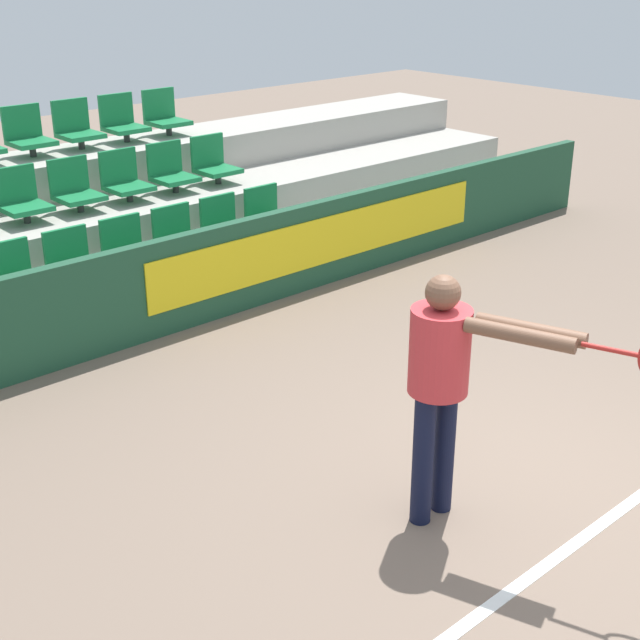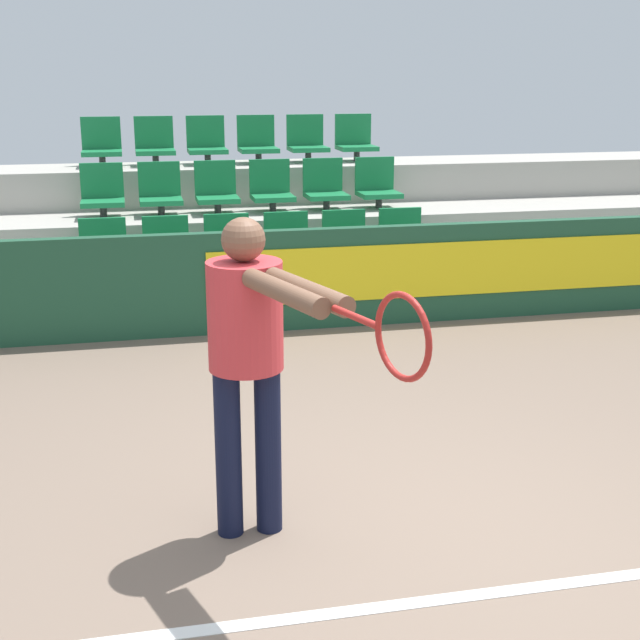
{
  "view_description": "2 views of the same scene",
  "coord_description": "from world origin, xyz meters",
  "px_view_note": "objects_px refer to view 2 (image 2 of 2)",
  "views": [
    {
      "loc": [
        -4.33,
        -2.72,
        3.31
      ],
      "look_at": [
        -0.28,
        1.76,
        0.75
      ],
      "focal_mm": 50.0,
      "sensor_mm": 36.0,
      "label": 1
    },
    {
      "loc": [
        -1.19,
        -3.73,
        2.26
      ],
      "look_at": [
        0.04,
        1.91,
        0.61
      ],
      "focal_mm": 50.0,
      "sensor_mm": 36.0,
      "label": 2
    }
  ],
  "objects_px": {
    "stadium_chair_3": "(288,245)",
    "stadium_chair_8": "(217,191)",
    "stadium_chair_10": "(325,188)",
    "stadium_chair_14": "(207,144)",
    "stadium_chair_7": "(160,193)",
    "stadium_chair_2": "(228,247)",
    "stadium_chair_4": "(346,243)",
    "stadium_chair_17": "(355,141)",
    "stadium_chair_5": "(403,240)",
    "tennis_player": "(252,344)",
    "stadium_chair_12": "(102,145)",
    "stadium_chair_11": "(377,186)",
    "stadium_chair_15": "(257,143)",
    "stadium_chair_13": "(155,144)",
    "stadium_chair_1": "(167,250)",
    "stadium_chair_6": "(103,194)",
    "stadium_chair_0": "(104,253)",
    "stadium_chair_9": "(271,190)",
    "stadium_chair_16": "(307,142)"
  },
  "relations": [
    {
      "from": "stadium_chair_4",
      "to": "stadium_chair_11",
      "type": "xyz_separation_m",
      "value": [
        0.57,
        0.95,
        0.4
      ]
    },
    {
      "from": "stadium_chair_4",
      "to": "stadium_chair_17",
      "type": "xyz_separation_m",
      "value": [
        0.57,
        1.9,
        0.81
      ]
    },
    {
      "from": "stadium_chair_17",
      "to": "stadium_chair_5",
      "type": "bearing_deg",
      "value": -90.0
    },
    {
      "from": "stadium_chair_3",
      "to": "stadium_chair_8",
      "type": "xyz_separation_m",
      "value": [
        -0.57,
        0.95,
        0.4
      ]
    },
    {
      "from": "stadium_chair_8",
      "to": "stadium_chair_16",
      "type": "xyz_separation_m",
      "value": [
        1.14,
        0.95,
        0.4
      ]
    },
    {
      "from": "stadium_chair_2",
      "to": "stadium_chair_10",
      "type": "height_order",
      "value": "stadium_chair_10"
    },
    {
      "from": "stadium_chair_0",
      "to": "tennis_player",
      "type": "distance_m",
      "value": 4.34
    },
    {
      "from": "stadium_chair_8",
      "to": "stadium_chair_16",
      "type": "bearing_deg",
      "value": 39.83
    },
    {
      "from": "stadium_chair_7",
      "to": "tennis_player",
      "type": "bearing_deg",
      "value": -87.77
    },
    {
      "from": "stadium_chair_12",
      "to": "stadium_chair_13",
      "type": "xyz_separation_m",
      "value": [
        0.57,
        0.0,
        0.0
      ]
    },
    {
      "from": "stadium_chair_15",
      "to": "stadium_chair_10",
      "type": "bearing_deg",
      "value": -59.06
    },
    {
      "from": "stadium_chair_3",
      "to": "stadium_chair_6",
      "type": "height_order",
      "value": "stadium_chair_6"
    },
    {
      "from": "stadium_chair_1",
      "to": "stadium_chair_8",
      "type": "distance_m",
      "value": 1.18
    },
    {
      "from": "stadium_chair_1",
      "to": "stadium_chair_6",
      "type": "xyz_separation_m",
      "value": [
        -0.57,
        0.95,
        0.4
      ]
    },
    {
      "from": "stadium_chair_12",
      "to": "stadium_chair_10",
      "type": "bearing_deg",
      "value": -22.64
    },
    {
      "from": "stadium_chair_13",
      "to": "stadium_chair_14",
      "type": "relative_size",
      "value": 1.0
    },
    {
      "from": "stadium_chair_11",
      "to": "tennis_player",
      "type": "height_order",
      "value": "tennis_player"
    },
    {
      "from": "stadium_chair_5",
      "to": "stadium_chair_14",
      "type": "relative_size",
      "value": 1.0
    },
    {
      "from": "stadium_chair_4",
      "to": "stadium_chair_5",
      "type": "distance_m",
      "value": 0.57
    },
    {
      "from": "stadium_chair_12",
      "to": "stadium_chair_9",
      "type": "bearing_deg",
      "value": -29.08
    },
    {
      "from": "stadium_chair_6",
      "to": "stadium_chair_12",
      "type": "distance_m",
      "value": 1.03
    },
    {
      "from": "stadium_chair_7",
      "to": "stadium_chair_2",
      "type": "bearing_deg",
      "value": -59.06
    },
    {
      "from": "stadium_chair_14",
      "to": "tennis_player",
      "type": "bearing_deg",
      "value": -93.42
    },
    {
      "from": "stadium_chair_7",
      "to": "stadium_chair_11",
      "type": "relative_size",
      "value": 1.0
    },
    {
      "from": "stadium_chair_2",
      "to": "stadium_chair_13",
      "type": "bearing_deg",
      "value": 106.68
    },
    {
      "from": "stadium_chair_10",
      "to": "stadium_chair_13",
      "type": "xyz_separation_m",
      "value": [
        -1.71,
        0.95,
        0.4
      ]
    },
    {
      "from": "stadium_chair_1",
      "to": "stadium_chair_6",
      "type": "relative_size",
      "value": 1.0
    },
    {
      "from": "stadium_chair_14",
      "to": "stadium_chair_15",
      "type": "xyz_separation_m",
      "value": [
        0.57,
        0.0,
        0.0
      ]
    },
    {
      "from": "stadium_chair_0",
      "to": "stadium_chair_8",
      "type": "relative_size",
      "value": 1.0
    },
    {
      "from": "stadium_chair_12",
      "to": "stadium_chair_0",
      "type": "bearing_deg",
      "value": -90.0
    },
    {
      "from": "stadium_chair_7",
      "to": "stadium_chair_17",
      "type": "xyz_separation_m",
      "value": [
        2.28,
        0.95,
        0.4
      ]
    },
    {
      "from": "stadium_chair_4",
      "to": "stadium_chair_5",
      "type": "xyz_separation_m",
      "value": [
        0.57,
        0.0,
        0.0
      ]
    },
    {
      "from": "stadium_chair_7",
      "to": "stadium_chair_16",
      "type": "distance_m",
      "value": 2.0
    },
    {
      "from": "stadium_chair_8",
      "to": "stadium_chair_10",
      "type": "height_order",
      "value": "same"
    },
    {
      "from": "stadium_chair_2",
      "to": "stadium_chair_13",
      "type": "relative_size",
      "value": 1.0
    },
    {
      "from": "stadium_chair_10",
      "to": "stadium_chair_14",
      "type": "bearing_deg",
      "value": 140.17
    },
    {
      "from": "stadium_chair_6",
      "to": "stadium_chair_1",
      "type": "bearing_deg",
      "value": -59.06
    },
    {
      "from": "stadium_chair_12",
      "to": "stadium_chair_16",
      "type": "bearing_deg",
      "value": 0.0
    },
    {
      "from": "stadium_chair_4",
      "to": "stadium_chair_10",
      "type": "xyz_separation_m",
      "value": [
        0.0,
        0.95,
        0.4
      ]
    },
    {
      "from": "stadium_chair_6",
      "to": "stadium_chair_5",
      "type": "bearing_deg",
      "value": -18.45
    },
    {
      "from": "stadium_chair_12",
      "to": "stadium_chair_15",
      "type": "bearing_deg",
      "value": 0.0
    },
    {
      "from": "stadium_chair_11",
      "to": "stadium_chair_17",
      "type": "relative_size",
      "value": 1.0
    },
    {
      "from": "stadium_chair_14",
      "to": "stadium_chair_15",
      "type": "height_order",
      "value": "same"
    },
    {
      "from": "stadium_chair_8",
      "to": "stadium_chair_11",
      "type": "relative_size",
      "value": 1.0
    },
    {
      "from": "stadium_chair_4",
      "to": "stadium_chair_9",
      "type": "bearing_deg",
      "value": 120.94
    },
    {
      "from": "stadium_chair_0",
      "to": "tennis_player",
      "type": "xyz_separation_m",
      "value": [
        0.77,
        -4.25,
        0.38
      ]
    },
    {
      "from": "stadium_chair_1",
      "to": "stadium_chair_11",
      "type": "distance_m",
      "value": 2.5
    },
    {
      "from": "stadium_chair_4",
      "to": "tennis_player",
      "type": "height_order",
      "value": "tennis_player"
    },
    {
      "from": "stadium_chair_17",
      "to": "stadium_chair_8",
      "type": "bearing_deg",
      "value": -150.92
    },
    {
      "from": "stadium_chair_5",
      "to": "stadium_chair_8",
      "type": "height_order",
      "value": "stadium_chair_8"
    }
  ]
}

